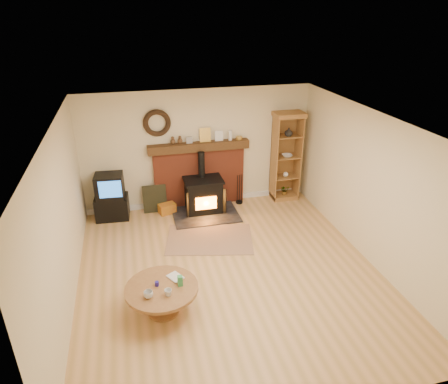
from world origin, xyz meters
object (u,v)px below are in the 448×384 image
object	(u,v)px
wood_stove	(204,196)
coffee_table	(162,292)
tv_unit	(111,198)
curio_cabinet	(286,156)

from	to	relation	value
wood_stove	coffee_table	world-z (taller)	wood_stove
tv_unit	curio_cabinet	world-z (taller)	curio_cabinet
tv_unit	curio_cabinet	bearing A→B (deg)	1.28
wood_stove	tv_unit	size ratio (longest dim) A/B	1.40
coffee_table	tv_unit	bearing A→B (deg)	103.02
wood_stove	tv_unit	xyz separation A→B (m)	(-1.95, 0.19, 0.10)
curio_cabinet	coffee_table	xyz separation A→B (m)	(-3.18, -3.27, -0.66)
wood_stove	curio_cabinet	xyz separation A→B (m)	(1.97, 0.28, 0.65)
tv_unit	wood_stove	bearing A→B (deg)	-5.63
wood_stove	curio_cabinet	world-z (taller)	curio_cabinet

